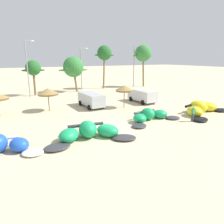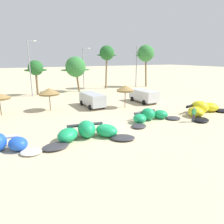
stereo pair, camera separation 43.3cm
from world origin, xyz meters
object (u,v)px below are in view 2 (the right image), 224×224
Objects in this scene: person_near_kites at (194,114)px; lamppost_east_center at (84,67)px; palm_center_right at (107,54)px; palm_left_of_gap at (36,68)px; palm_right_of_gap at (146,54)px; beach_umbrella_near_palms at (125,88)px; palm_center_left at (76,67)px; kite_center at (203,109)px; kite_left at (88,132)px; lamppost_east at (137,64)px; beach_umbrella_middle at (49,92)px; lamppost_west_center at (30,66)px; parked_van at (143,95)px; parked_car_second at (92,99)px; kite_left_of_center at (150,116)px.

person_near_kites is 26.43m from lamppost_east_center.
person_near_kites is at bearing -96.02° from palm_center_right.
palm_left_of_gap is 23.49m from palm_right_of_gap.
palm_center_left is at bearing 95.75° from beach_umbrella_near_palms.
kite_center is 4.97× the size of person_near_kites.
kite_left is at bearing -136.70° from beach_umbrella_near_palms.
lamppost_east_center is 0.93× the size of lamppost_east.
palm_right_of_gap is (22.81, 23.21, 6.76)m from kite_left.
beach_umbrella_middle is 1.76× the size of person_near_kites.
beach_umbrella_middle is 11.66m from lamppost_west_center.
beach_umbrella_middle is 17.03m from person_near_kites.
parked_van is (13.35, -1.37, -1.33)m from beach_umbrella_middle.
parked_car_second is at bearing -106.65° from lamppost_east_center.
palm_center_right is (6.33, 23.23, 6.79)m from kite_left_of_center.
kite_left is 23.59m from palm_left_of_gap.
kite_left is 1.26× the size of palm_left_of_gap.
beach_umbrella_middle is (-8.54, 9.32, 1.93)m from kite_left_of_center.
lamppost_west_center reaches higher than parked_car_second.
palm_right_of_gap reaches higher than parked_van.
palm_right_of_gap is at bearing 64.51° from person_near_kites.
beach_umbrella_middle is 20.94m from palm_center_right.
lamppost_east_center reaches higher than palm_left_of_gap.
lamppost_west_center is 10.88m from lamppost_east_center.
parked_car_second is at bearing 136.91° from kite_center.
person_near_kites is 0.18× the size of lamppost_east.
kite_left_of_center is at bearing -95.69° from beach_umbrella_near_palms.
beach_umbrella_near_palms is 18.53m from palm_center_right.
beach_umbrella_middle is at bearing 94.41° from kite_left.
person_near_kites is 26.78m from lamppost_west_center.
lamppost_east is (6.39, 23.43, 4.44)m from kite_center.
lamppost_west_center is at bearing -174.95° from lamppost_east.
beach_umbrella_middle reaches higher than kite_left.
beach_umbrella_middle is at bearing 174.16° from parked_van.
palm_left_of_gap is at bearing 116.17° from person_near_kites.
kite_center is 0.90× the size of lamppost_east.
palm_center_left is at bearing 2.35° from palm_left_of_gap.
kite_center is at bearing -43.09° from parked_car_second.
beach_umbrella_near_palms is 0.36× the size of lamppost_east_center.
palm_right_of_gap is 0.99× the size of lamppost_west_center.
parked_van is 7.95m from parked_car_second.
beach_umbrella_middle is 0.34× the size of lamppost_east_center.
palm_center_right is (1.51, 15.28, 6.19)m from parked_van.
palm_center_left is 0.75× the size of palm_center_right.
palm_center_left is 7.83m from palm_center_right.
person_near_kites is (3.62, -2.49, 0.33)m from kite_left_of_center.
beach_umbrella_middle is at bearing -91.43° from palm_left_of_gap.
lamppost_east_center reaches higher than beach_umbrella_near_palms.
lamppost_west_center reaches higher than palm_center_right.
parked_car_second is 18.30m from palm_center_right.
person_near_kites is at bearing -96.54° from parked_van.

